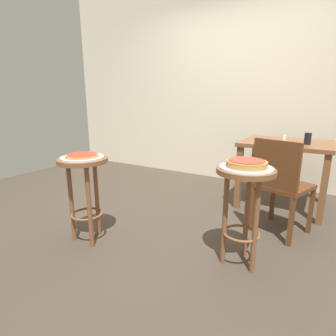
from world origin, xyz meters
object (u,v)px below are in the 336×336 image
object	(u,v)px
pizza_middle	(246,163)
wooden_chair	(280,183)
cup_near_edge	(308,139)
condiment_shaker	(284,138)
stool_middle	(244,195)
pizza_foreground	(82,155)
dining_table	(286,152)
serving_plate_foreground	(82,157)
serving_plate_middle	(246,168)
stool_foreground	(84,181)

from	to	relation	value
pizza_middle	wooden_chair	world-z (taller)	wooden_chair
cup_near_edge	condiment_shaker	size ratio (longest dim) A/B	1.56
stool_middle	cup_near_edge	distance (m)	1.31
cup_near_edge	wooden_chair	world-z (taller)	wooden_chair
pizza_foreground	dining_table	bearing A→B (deg)	53.18
serving_plate_foreground	wooden_chair	world-z (taller)	wooden_chair
cup_near_edge	serving_plate_foreground	bearing A→B (deg)	-132.77
dining_table	wooden_chair	distance (m)	0.76
serving_plate_foreground	pizza_foreground	bearing A→B (deg)	0.00
pizza_foreground	dining_table	xyz separation A→B (m)	(1.27, 1.69, -0.12)
dining_table	condiment_shaker	bearing A→B (deg)	-121.97
serving_plate_middle	dining_table	bearing A→B (deg)	87.10
stool_foreground	wooden_chair	xyz separation A→B (m)	(1.34, 0.95, -0.06)
serving_plate_middle	serving_plate_foreground	bearing A→B (deg)	-164.29
stool_middle	serving_plate_middle	xyz separation A→B (m)	(-0.00, 0.00, 0.19)
serving_plate_middle	cup_near_edge	distance (m)	1.28
dining_table	pizza_foreground	bearing A→B (deg)	-126.82
stool_foreground	serving_plate_middle	size ratio (longest dim) A/B	2.02
pizza_middle	wooden_chair	size ratio (longest dim) A/B	0.32
stool_foreground	pizza_foreground	distance (m)	0.21
condiment_shaker	serving_plate_foreground	bearing A→B (deg)	-126.94
serving_plate_foreground	pizza_foreground	distance (m)	0.02
pizza_middle	dining_table	world-z (taller)	pizza_middle
pizza_middle	condiment_shaker	world-z (taller)	condiment_shaker
pizza_middle	dining_table	size ratio (longest dim) A/B	0.30
serving_plate_middle	wooden_chair	distance (m)	0.68
dining_table	stool_middle	bearing A→B (deg)	-92.90
stool_foreground	wooden_chair	size ratio (longest dim) A/B	0.84
stool_foreground	serving_plate_foreground	distance (m)	0.19
stool_foreground	condiment_shaker	distance (m)	2.08
condiment_shaker	stool_middle	bearing A→B (deg)	-91.83
serving_plate_middle	pizza_middle	distance (m)	0.03
serving_plate_middle	wooden_chair	bearing A→B (deg)	76.80
stool_middle	pizza_middle	world-z (taller)	pizza_middle
serving_plate_middle	stool_foreground	bearing A→B (deg)	-164.29
stool_middle	dining_table	bearing A→B (deg)	87.10
serving_plate_middle	cup_near_edge	world-z (taller)	cup_near_edge
pizza_foreground	wooden_chair	xyz separation A→B (m)	(1.34, 0.95, -0.27)
dining_table	cup_near_edge	distance (m)	0.29
dining_table	serving_plate_middle	bearing A→B (deg)	-92.90
serving_plate_foreground	stool_foreground	bearing A→B (deg)	180.00
stool_foreground	wooden_chair	bearing A→B (deg)	35.22
stool_foreground	wooden_chair	distance (m)	1.64
stool_foreground	serving_plate_foreground	bearing A→B (deg)	0.00
dining_table	condiment_shaker	xyz separation A→B (m)	(-0.03, -0.04, 0.15)
pizza_foreground	cup_near_edge	xyz separation A→B (m)	(1.47, 1.59, 0.05)
pizza_foreground	cup_near_edge	bearing A→B (deg)	47.23
stool_foreground	pizza_middle	world-z (taller)	pizza_middle
stool_foreground	dining_table	distance (m)	2.11
serving_plate_middle	cup_near_edge	bearing A→B (deg)	77.76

